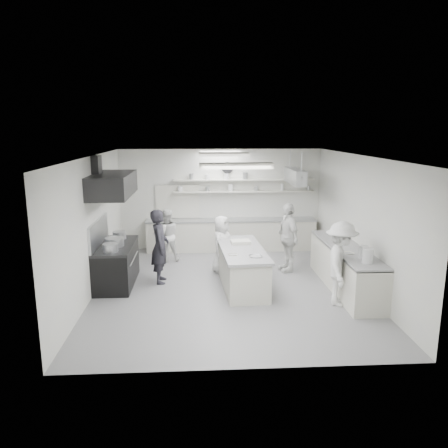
{
  "coord_description": "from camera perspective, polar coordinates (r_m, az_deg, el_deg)",
  "views": [
    {
      "loc": [
        -0.68,
        -9.48,
        3.57
      ],
      "look_at": [
        -0.07,
        0.6,
        1.37
      ],
      "focal_mm": 34.97,
      "sensor_mm": 36.0,
      "label": 1
    }
  ],
  "objects": [
    {
      "name": "cook_island_right",
      "position": [
        11.18,
        8.34,
        -1.75
      ],
      "size": [
        0.64,
        1.1,
        1.76
      ],
      "primitive_type": "imported",
      "rotation": [
        0.0,
        0.0,
        -1.36
      ],
      "color": "silver",
      "rests_on": "floor"
    },
    {
      "name": "cook_back",
      "position": [
        12.0,
        -7.54,
        -1.5
      ],
      "size": [
        0.82,
        0.71,
        1.46
      ],
      "primitive_type": "imported",
      "rotation": [
        0.0,
        0.0,
        -2.88
      ],
      "color": "silver",
      "rests_on": "floor"
    },
    {
      "name": "prep_island",
      "position": [
        10.1,
        2.36,
        -5.81
      ],
      "size": [
        1.01,
        2.39,
        0.86
      ],
      "primitive_type": "cube",
      "rotation": [
        0.0,
        0.0,
        0.06
      ],
      "color": "beige",
      "rests_on": "floor"
    },
    {
      "name": "light_fixture_front",
      "position": [
        7.73,
        1.6,
        7.61
      ],
      "size": [
        1.3,
        0.25,
        0.1
      ],
      "primitive_type": "cube",
      "color": "beige",
      "rests_on": "ceiling"
    },
    {
      "name": "bowl_island_a",
      "position": [
        9.35,
        4.16,
        -4.34
      ],
      "size": [
        0.3,
        0.3,
        0.07
      ],
      "primitive_type": "imported",
      "rotation": [
        0.0,
        0.0,
        -0.06
      ],
      "color": "#AFB2B6",
      "rests_on": "prep_island"
    },
    {
      "name": "light_fixture_rear",
      "position": [
        11.31,
        -0.01,
        9.11
      ],
      "size": [
        1.3,
        0.25,
        0.1
      ],
      "primitive_type": "cube",
      "color": "beige",
      "rests_on": "ceiling"
    },
    {
      "name": "stove",
      "position": [
        10.54,
        -13.86,
        -5.3
      ],
      "size": [
        0.8,
        1.8,
        0.9
      ],
      "primitive_type": "cube",
      "color": "black",
      "rests_on": "floor"
    },
    {
      "name": "wall_left",
      "position": [
        9.98,
        -16.83,
        -0.22
      ],
      "size": [
        0.04,
        7.0,
        3.0
      ],
      "primitive_type": "cube",
      "color": "beige",
      "rests_on": "floor"
    },
    {
      "name": "exhaust_hood",
      "position": [
        10.14,
        -14.41,
        5.0
      ],
      "size": [
        0.85,
        2.0,
        0.5
      ],
      "primitive_type": "cube",
      "color": "black",
      "rests_on": "wall_left"
    },
    {
      "name": "floor",
      "position": [
        10.15,
        0.61,
        -8.35
      ],
      "size": [
        6.0,
        7.0,
        0.02
      ],
      "primitive_type": "cube",
      "color": "gray",
      "rests_on": "ground"
    },
    {
      "name": "cook_island_left",
      "position": [
        11.04,
        -0.32,
        -2.63
      ],
      "size": [
        0.74,
        0.84,
        1.45
      ],
      "primitive_type": "imported",
      "rotation": [
        0.0,
        0.0,
        1.08
      ],
      "color": "silver",
      "rests_on": "floor"
    },
    {
      "name": "back_counter",
      "position": [
        13.09,
        0.94,
        -1.45
      ],
      "size": [
        5.0,
        0.6,
        0.92
      ],
      "primitive_type": "cube",
      "color": "beige",
      "rests_on": "floor"
    },
    {
      "name": "bowl_island_b",
      "position": [
        9.45,
        1.16,
        -4.14
      ],
      "size": [
        0.21,
        0.21,
        0.07
      ],
      "primitive_type": "imported",
      "rotation": [
        0.0,
        0.0,
        0.01
      ],
      "color": "beige",
      "rests_on": "prep_island"
    },
    {
      "name": "pass_through_window",
      "position": [
        13.14,
        -6.12,
        2.95
      ],
      "size": [
        1.3,
        0.04,
        1.0
      ],
      "primitive_type": "cube",
      "color": "black",
      "rests_on": "wall_back"
    },
    {
      "name": "wall_back",
      "position": [
        13.16,
        -0.45,
        3.25
      ],
      "size": [
        6.0,
        0.04,
        3.0
      ],
      "primitive_type": "cube",
      "color": "beige",
      "rests_on": "floor"
    },
    {
      "name": "wall_front",
      "position": [
        6.36,
        2.87,
        -6.73
      ],
      "size": [
        6.0,
        0.04,
        3.0
      ],
      "primitive_type": "cube",
      "color": "beige",
      "rests_on": "floor"
    },
    {
      "name": "wall_clock",
      "position": [
        13.01,
        0.44,
        7.36
      ],
      "size": [
        0.32,
        0.05,
        0.32
      ],
      "primitive_type": "cylinder",
      "rotation": [
        1.57,
        0.0,
        0.0
      ],
      "color": "silver",
      "rests_on": "wall_back"
    },
    {
      "name": "wall_right",
      "position": [
        10.37,
        17.39,
        0.21
      ],
      "size": [
        0.04,
        7.0,
        3.0
      ],
      "primitive_type": "cube",
      "color": "beige",
      "rests_on": "floor"
    },
    {
      "name": "cook_right",
      "position": [
        9.26,
        15.01,
        -5.03
      ],
      "size": [
        1.01,
        1.29,
        1.76
      ],
      "primitive_type": "imported",
      "rotation": [
        0.0,
        0.0,
        1.21
      ],
      "color": "silver",
      "rests_on": "floor"
    },
    {
      "name": "shelf_lower",
      "position": [
        13.05,
        2.66,
        4.27
      ],
      "size": [
        4.2,
        0.26,
        0.04
      ],
      "primitive_type": "cube",
      "color": "beige",
      "rests_on": "wall_back"
    },
    {
      "name": "right_counter",
      "position": [
        10.33,
        15.59,
        -5.64
      ],
      "size": [
        0.74,
        3.3,
        0.94
      ],
      "primitive_type": "cube",
      "color": "beige",
      "rests_on": "floor"
    },
    {
      "name": "stove_pot",
      "position": [
        10.26,
        -14.15,
        -2.41
      ],
      "size": [
        0.43,
        0.43,
        0.24
      ],
      "primitive_type": "cylinder",
      "color": "#AFB2B6",
      "rests_on": "stove"
    },
    {
      "name": "bowl_right",
      "position": [
        9.69,
        15.93,
        -3.77
      ],
      "size": [
        0.29,
        0.29,
        0.06
      ],
      "primitive_type": "imported",
      "rotation": [
        0.0,
        0.0,
        0.29
      ],
      "color": "beige",
      "rests_on": "right_counter"
    },
    {
      "name": "cook_stove",
      "position": [
        10.35,
        -8.39,
        -2.91
      ],
      "size": [
        0.45,
        0.66,
        1.76
      ],
      "primitive_type": "imported",
      "rotation": [
        0.0,
        0.0,
        1.62
      ],
      "color": "black",
      "rests_on": "floor"
    },
    {
      "name": "pot_rack",
      "position": [
        12.24,
        9.26,
        6.18
      ],
      "size": [
        0.3,
        1.6,
        0.4
      ],
      "primitive_type": "cube",
      "color": "#AFB2B6",
      "rests_on": "ceiling"
    },
    {
      "name": "ceiling",
      "position": [
        9.52,
        0.65,
        8.92
      ],
      "size": [
        6.0,
        7.0,
        0.02
      ],
      "primitive_type": "cube",
      "color": "silver",
      "rests_on": "wall_back"
    },
    {
      "name": "shelf_upper",
      "position": [
        13.0,
        2.67,
        5.8
      ],
      "size": [
        4.2,
        0.26,
        0.04
      ],
      "primitive_type": "cube",
      "color": "beige",
      "rests_on": "wall_back"
    }
  ]
}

